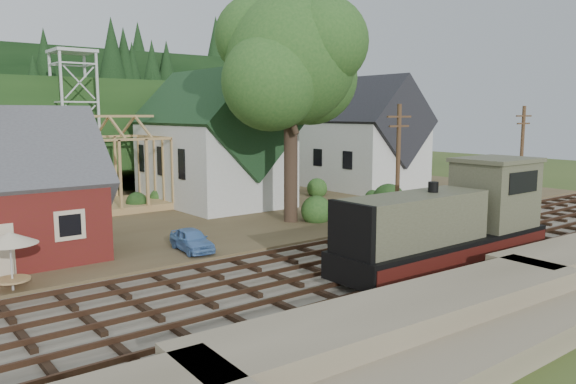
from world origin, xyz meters
TOP-DOWN VIEW (x-y plane):
  - ground at (0.00, 0.00)m, footprint 140.00×140.00m
  - embankment at (0.00, -8.50)m, footprint 64.00×5.00m
  - railroad_bed at (0.00, 0.00)m, footprint 64.00×11.00m
  - village_flat at (0.00, 18.00)m, footprint 64.00×26.00m
  - hillside at (0.00, 42.00)m, footprint 70.00×28.96m
  - ridge at (0.00, 58.00)m, footprint 80.00×20.00m
  - church at (2.00, 19.68)m, footprint 8.40×15.17m
  - farmhouse at (18.00, 19.00)m, footprint 8.40×10.80m
  - timber_frame at (-6.00, 22.00)m, footprint 8.20×6.20m
  - lattice_tower at (-6.00, 28.00)m, footprint 3.20×3.20m
  - big_tree at (2.17, 10.08)m, footprint 10.90×8.40m
  - telegraph_pole_near at (7.00, 5.20)m, footprint 2.20×0.28m
  - telegraph_pole_far at (22.00, 5.20)m, footprint 2.20×0.28m
  - locomotive at (1.43, -3.00)m, footprint 12.62×3.15m
  - car_blue at (-7.08, 6.85)m, footprint 1.77×3.62m
  - car_red at (20.53, 20.17)m, footprint 5.00×3.33m
  - patio_set at (-15.97, 5.50)m, footprint 2.16×2.16m

SIDE VIEW (x-z plane):
  - ground at x=0.00m, z-range 0.00..0.00m
  - embankment at x=0.00m, z-range -0.80..0.80m
  - hillside at x=0.00m, z-range -6.37..6.37m
  - ridge at x=0.00m, z-range -6.00..6.00m
  - railroad_bed at x=0.00m, z-range 0.00..0.16m
  - village_flat at x=0.00m, z-range 0.00..0.30m
  - car_blue at x=-7.08m, z-range 0.30..1.49m
  - car_red at x=20.53m, z-range 0.30..1.57m
  - locomotive at x=1.43m, z-range -0.30..4.72m
  - patio_set at x=-15.97m, z-range 1.15..3.55m
  - timber_frame at x=-6.00m, z-range -0.23..6.76m
  - telegraph_pole_near at x=7.00m, z-range 0.25..8.25m
  - telegraph_pole_far at x=22.00m, z-range 0.25..8.25m
  - farmhouse at x=18.00m, z-range -0.43..10.17m
  - church at x=2.00m, z-range -1.32..11.68m
  - lattice_tower at x=-6.00m, z-range 3.97..16.10m
  - big_tree at x=2.17m, z-range 2.87..17.57m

